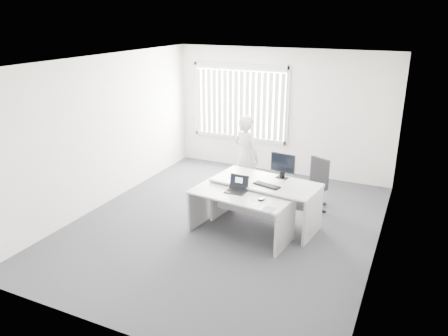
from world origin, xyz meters
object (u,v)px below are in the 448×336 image
at_px(desk_far, 265,194).
at_px(office_chair, 313,193).
at_px(laptop, 236,185).
at_px(desk_near, 240,206).
at_px(monitor, 283,166).
at_px(person, 246,156).

height_order(desk_far, office_chair, office_chair).
relative_size(office_chair, laptop, 2.94).
relative_size(desk_near, laptop, 5.27).
distance_m(desk_near, monitor, 1.05).
height_order(desk_near, laptop, laptop).
height_order(desk_near, person, person).
height_order(desk_near, office_chair, office_chair).
bearing_deg(desk_far, laptop, -116.49).
height_order(person, laptop, person).
xyz_separation_m(desk_far, laptop, (-0.34, -0.51, 0.29)).
distance_m(desk_far, laptop, 0.68).
relative_size(person, laptop, 5.04).
xyz_separation_m(desk_near, desk_far, (0.24, 0.54, 0.05)).
xyz_separation_m(office_chair, laptop, (-0.92, -1.57, 0.58)).
bearing_deg(person, laptop, 129.54).
distance_m(office_chair, monitor, 1.14).
relative_size(office_chair, monitor, 2.16).
relative_size(desk_far, laptop, 5.73).
relative_size(desk_far, office_chair, 1.95).
xyz_separation_m(laptop, monitor, (0.53, 0.79, 0.16)).
height_order(desk_far, laptop, laptop).
bearing_deg(person, desk_far, 149.26).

